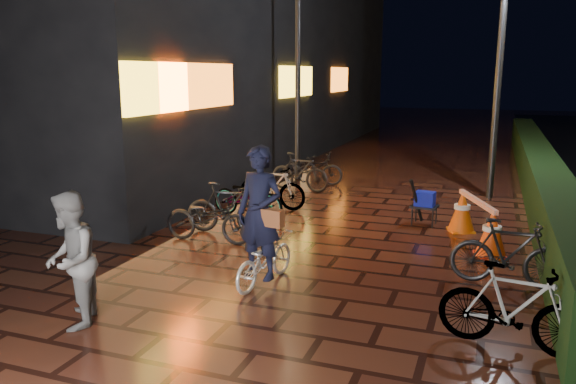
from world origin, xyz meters
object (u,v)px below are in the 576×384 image
at_px(bystander_person, 70,260).
at_px(traffic_barrier, 476,221).
at_px(cart_assembly, 424,201).
at_px(cyclist, 262,235).

height_order(bystander_person, traffic_barrier, bystander_person).
height_order(bystander_person, cart_assembly, bystander_person).
distance_m(bystander_person, traffic_barrier, 6.54).
bearing_deg(bystander_person, cyclist, 111.69).
bearing_deg(cart_assembly, bystander_person, -119.03).
bearing_deg(cyclist, cart_assembly, 66.68).
bearing_deg(traffic_barrier, cart_assembly, 137.87).
relative_size(bystander_person, cart_assembly, 1.72).
xyz_separation_m(cyclist, cart_assembly, (1.70, 3.95, -0.25)).
height_order(cyclist, traffic_barrier, cyclist).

